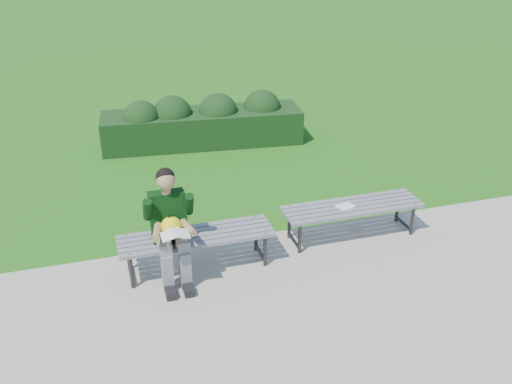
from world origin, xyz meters
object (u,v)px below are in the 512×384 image
(hedge, at_px, (202,122))
(bench_left, at_px, (196,239))
(bench_right, at_px, (352,209))
(seated_boy, at_px, (170,224))
(paper_sheet, at_px, (345,206))

(hedge, xyz_separation_m, bench_left, (-0.91, -4.01, 0.01))
(bench_left, height_order, bench_right, same)
(seated_boy, xyz_separation_m, paper_sheet, (2.25, 0.24, -0.24))
(hedge, distance_m, bench_right, 4.03)
(bench_left, height_order, seated_boy, seated_boy)
(bench_right, distance_m, paper_sheet, 0.12)
(hedge, height_order, bench_right, hedge)
(paper_sheet, bearing_deg, hedge, 105.04)
(bench_right, bearing_deg, bench_left, -175.84)
(bench_right, bearing_deg, paper_sheet, -180.00)
(hedge, distance_m, bench_left, 4.12)
(hedge, relative_size, seated_boy, 2.77)
(bench_left, bearing_deg, paper_sheet, 4.37)
(seated_boy, relative_size, paper_sheet, 5.19)
(hedge, bearing_deg, seated_boy, -106.47)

